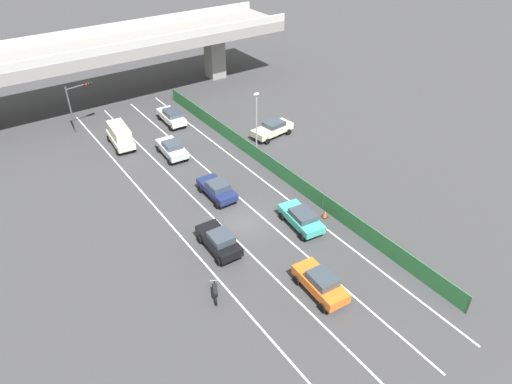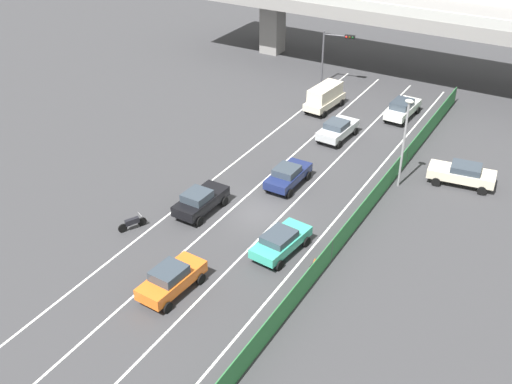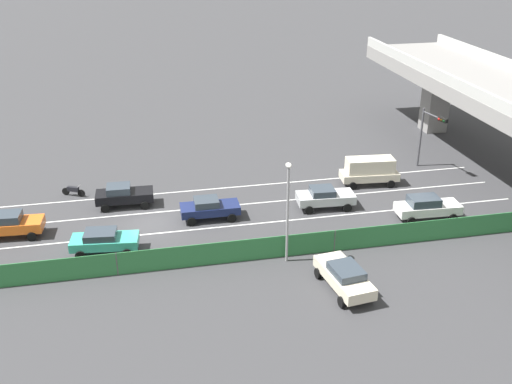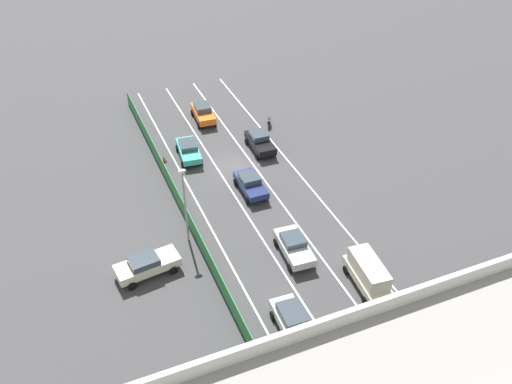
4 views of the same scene
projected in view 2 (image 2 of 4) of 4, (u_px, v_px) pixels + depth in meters
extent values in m
plane|color=#38383A|center=(256.00, 213.00, 41.68)|extent=(300.00, 300.00, 0.00)
cube|color=silver|center=(230.00, 166.00, 47.27)|extent=(0.14, 45.38, 0.01)
cube|color=silver|center=(268.00, 177.00, 45.85)|extent=(0.14, 45.38, 0.01)
cube|color=silver|center=(309.00, 188.00, 44.43)|extent=(0.14, 45.38, 0.01)
cube|color=silver|center=(352.00, 201.00, 43.02)|extent=(0.14, 45.38, 0.01)
cube|color=gray|center=(409.00, 11.00, 59.97)|extent=(46.66, 8.54, 1.27)
cube|color=#B2B2AD|center=(396.00, 10.00, 56.38)|extent=(46.66, 0.30, 0.90)
cube|color=gray|center=(273.00, 26.00, 68.25)|extent=(2.13, 2.13, 5.92)
cube|color=#2D753D|center=(374.00, 197.00, 41.97)|extent=(0.06, 41.38, 1.52)
cylinder|color=#4C514C|center=(332.00, 250.00, 36.88)|extent=(0.10, 0.10, 1.52)
cylinder|color=#4C514C|center=(407.00, 156.00, 47.06)|extent=(0.10, 0.10, 1.52)
cylinder|color=#4C514C|center=(455.00, 95.00, 57.25)|extent=(0.10, 0.10, 1.52)
cube|color=#B7BABC|center=(338.00, 130.00, 50.81)|extent=(2.11, 4.36, 0.65)
cube|color=#333D47|center=(337.00, 125.00, 50.33)|extent=(1.72, 1.82, 0.48)
cylinder|color=black|center=(336.00, 126.00, 52.52)|extent=(0.26, 0.65, 0.64)
cylinder|color=black|center=(355.00, 131.00, 51.65)|extent=(0.26, 0.65, 0.64)
cylinder|color=black|center=(319.00, 139.00, 50.48)|extent=(0.26, 0.65, 0.64)
cylinder|color=black|center=(339.00, 145.00, 49.60)|extent=(0.26, 0.65, 0.64)
cube|color=black|center=(201.00, 201.00, 41.46)|extent=(1.90, 4.29, 0.68)
cube|color=#333D47|center=(197.00, 196.00, 40.86)|extent=(1.61, 1.78, 0.52)
cylinder|color=black|center=(204.00, 194.00, 43.16)|extent=(0.24, 0.65, 0.64)
cylinder|color=black|center=(224.00, 201.00, 42.37)|extent=(0.24, 0.65, 0.64)
cylinder|color=black|center=(178.00, 213.00, 41.08)|extent=(0.24, 0.65, 0.64)
cylinder|color=black|center=(199.00, 221.00, 40.28)|extent=(0.24, 0.65, 0.64)
cube|color=orange|center=(172.00, 280.00, 34.45)|extent=(2.00, 4.32, 0.68)
cube|color=#333D47|center=(169.00, 273.00, 33.99)|extent=(1.64, 1.95, 0.55)
cylinder|color=black|center=(177.00, 268.00, 36.14)|extent=(0.26, 0.65, 0.64)
cylinder|color=black|center=(201.00, 279.00, 35.31)|extent=(0.26, 0.65, 0.64)
cylinder|color=black|center=(143.00, 295.00, 34.11)|extent=(0.26, 0.65, 0.64)
cylinder|color=black|center=(167.00, 307.00, 33.28)|extent=(0.26, 0.65, 0.64)
cube|color=navy|center=(288.00, 176.00, 44.42)|extent=(1.81, 4.24, 0.59)
cube|color=#333D47|center=(287.00, 171.00, 43.95)|extent=(1.57, 1.74, 0.50)
cylinder|color=black|center=(287.00, 170.00, 46.10)|extent=(0.23, 0.64, 0.64)
cylinder|color=black|center=(308.00, 176.00, 45.33)|extent=(0.23, 0.64, 0.64)
cylinder|color=black|center=(267.00, 187.00, 43.99)|extent=(0.23, 0.64, 0.64)
cylinder|color=black|center=(289.00, 194.00, 43.22)|extent=(0.23, 0.64, 0.64)
cube|color=beige|center=(325.00, 101.00, 55.83)|extent=(2.18, 4.76, 0.62)
cube|color=beige|center=(325.00, 92.00, 55.37)|extent=(1.89, 3.91, 1.15)
cylinder|color=black|center=(324.00, 98.00, 57.61)|extent=(0.28, 0.66, 0.64)
cylinder|color=black|center=(341.00, 103.00, 56.73)|extent=(0.28, 0.66, 0.64)
cylinder|color=black|center=(307.00, 110.00, 55.42)|extent=(0.28, 0.66, 0.64)
cylinder|color=black|center=(324.00, 114.00, 54.55)|extent=(0.28, 0.66, 0.64)
cube|color=silver|center=(403.00, 109.00, 54.34)|extent=(1.93, 4.67, 0.64)
cube|color=#333D47|center=(402.00, 104.00, 53.74)|extent=(1.60, 2.19, 0.60)
cylinder|color=black|center=(400.00, 106.00, 56.10)|extent=(0.25, 0.65, 0.64)
cylinder|color=black|center=(418.00, 110.00, 55.31)|extent=(0.25, 0.65, 0.64)
cylinder|color=black|center=(386.00, 118.00, 53.86)|extent=(0.25, 0.65, 0.64)
cylinder|color=black|center=(405.00, 123.00, 53.07)|extent=(0.25, 0.65, 0.64)
cube|color=teal|center=(281.00, 242.00, 37.58)|extent=(2.23, 4.46, 0.59)
cube|color=#333D47|center=(279.00, 237.00, 37.15)|extent=(1.76, 2.16, 0.45)
cylinder|color=black|center=(283.00, 232.00, 39.27)|extent=(0.29, 0.66, 0.64)
cylinder|color=black|center=(306.00, 242.00, 38.37)|extent=(0.29, 0.66, 0.64)
cylinder|color=black|center=(255.00, 254.00, 37.27)|extent=(0.29, 0.66, 0.64)
cylinder|color=black|center=(279.00, 265.00, 36.37)|extent=(0.29, 0.66, 0.64)
cylinder|color=black|center=(142.00, 222.00, 40.28)|extent=(0.36, 0.58, 0.60)
cylinder|color=black|center=(123.00, 228.00, 39.65)|extent=(0.36, 0.58, 0.60)
cube|color=black|center=(132.00, 221.00, 39.82)|extent=(0.66, 0.95, 0.36)
cylinder|color=#B2B2B2|center=(140.00, 214.00, 39.91)|extent=(0.55, 0.29, 0.03)
cube|color=beige|center=(461.00, 174.00, 44.52)|extent=(4.83, 2.39, 0.67)
cube|color=#333D47|center=(466.00, 168.00, 44.14)|extent=(2.23, 1.85, 0.47)
cylinder|color=black|center=(436.00, 182.00, 44.58)|extent=(0.66, 0.30, 0.64)
cylinder|color=black|center=(440.00, 170.00, 46.01)|extent=(0.66, 0.30, 0.64)
cylinder|color=black|center=(482.00, 191.00, 43.54)|extent=(0.66, 0.30, 0.64)
cylinder|color=black|center=(484.00, 179.00, 44.97)|extent=(0.66, 0.30, 0.64)
cylinder|color=#47474C|center=(323.00, 58.00, 60.37)|extent=(0.18, 0.18, 5.22)
cylinder|color=#47474C|center=(338.00, 36.00, 58.79)|extent=(2.74, 0.65, 0.12)
cube|color=black|center=(350.00, 37.00, 58.48)|extent=(1.00, 0.46, 0.32)
sphere|color=red|center=(346.00, 37.00, 58.44)|extent=(0.20, 0.20, 0.20)
sphere|color=#3B2806|center=(350.00, 37.00, 58.35)|extent=(0.20, 0.20, 0.20)
sphere|color=black|center=(353.00, 38.00, 58.27)|extent=(0.20, 0.20, 0.20)
cylinder|color=gray|center=(403.00, 146.00, 43.11)|extent=(0.16, 0.16, 6.34)
ellipsoid|color=silver|center=(409.00, 101.00, 41.37)|extent=(0.60, 0.36, 0.28)
cone|color=orange|center=(315.00, 262.00, 36.64)|extent=(0.36, 0.36, 0.64)
cube|color=black|center=(315.00, 266.00, 36.80)|extent=(0.47, 0.47, 0.03)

